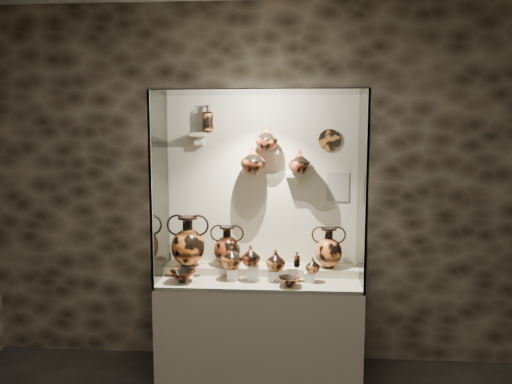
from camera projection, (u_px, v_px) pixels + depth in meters
The scene contains 36 objects.
wall_back at pixel (262, 185), 4.47m from camera, with size 5.00×0.02×3.20m, color black.
plinth at pixel (259, 327), 4.29m from camera, with size 1.70×0.60×0.80m, color beige.
front_tier at pixel (259, 280), 4.24m from camera, with size 1.68×0.58×0.03m, color beige.
rear_tier at pixel (261, 271), 4.41m from camera, with size 1.70×0.25×0.10m, color beige.
back_panel at pixel (262, 185), 4.46m from camera, with size 1.70×0.03×1.60m, color beige.
glass_front at pixel (257, 193), 3.86m from camera, with size 1.70×0.01×1.60m, color white.
glass_left at pixel (160, 188), 4.21m from camera, with size 0.01×0.60×1.60m, color white.
glass_right at pixel (362, 190), 4.09m from camera, with size 0.01×0.60×1.60m, color white.
glass_top at pixel (260, 92), 4.05m from camera, with size 1.70×0.60×0.01m, color white.
frame_post_left at pixel (151, 192), 3.92m from camera, with size 0.02×0.02×1.60m, color gray.
frame_post_right at pixel (367, 194), 3.80m from camera, with size 0.02×0.02×1.60m, color gray.
pedestal_a at pixel (233, 274), 4.20m from camera, with size 0.09×0.09×0.10m, color silver.
pedestal_b at pixel (253, 273), 4.19m from camera, with size 0.09×0.09×0.13m, color silver.
pedestal_c at pixel (273, 276), 4.18m from camera, with size 0.09×0.09×0.09m, color silver.
pedestal_d at pixel (292, 274), 4.16m from camera, with size 0.09×0.09×0.12m, color silver.
pedestal_e at pixel (309, 277), 4.16m from camera, with size 0.09×0.09×0.08m, color silver.
bracket_ul at pixel (199, 134), 4.37m from camera, with size 0.14×0.12×0.04m, color beige.
bracket_ca at pixel (250, 175), 4.38m from camera, with size 0.14×0.12×0.04m, color beige.
bracket_cb at pixel (273, 152), 4.34m from camera, with size 0.10×0.12×0.04m, color beige.
bracket_cc at pixel (293, 175), 4.35m from camera, with size 0.14×0.12×0.04m, color beige.
amphora_left at pixel (188, 241), 4.36m from camera, with size 0.36×0.36×0.44m, color orange, non-canonical shape.
amphora_mid at pixel (227, 246), 4.38m from camera, with size 0.28×0.28×0.35m, color #97381A, non-canonical shape.
amphora_right at pixel (328, 248), 4.32m from camera, with size 0.28×0.28×0.35m, color orange, non-canonical shape.
jug_a at pixel (231, 257), 4.20m from camera, with size 0.18×0.18×0.19m, color orange.
jug_b at pixel (251, 256), 4.16m from camera, with size 0.16×0.16×0.17m, color #97381A.
jug_c at pixel (276, 260), 4.16m from camera, with size 0.16×0.16×0.17m, color orange.
jug_e at pixel (313, 265), 4.13m from camera, with size 0.12×0.12×0.13m, color orange.
lekythos_small at pixel (297, 259), 4.15m from camera, with size 0.06×0.06×0.15m, color #97381A, non-canonical shape.
kylix_left at pixel (182, 275), 4.15m from camera, with size 0.28×0.24×0.11m, color #97381A, non-canonical shape.
kylix_right at pixel (289, 281), 4.03m from camera, with size 0.23×0.20×0.09m, color orange, non-canonical shape.
lekythos_tall at pixel (208, 117), 4.34m from camera, with size 0.11×0.11×0.27m, color orange, non-canonical shape.
ovoid_vase_a at pixel (253, 160), 4.31m from camera, with size 0.22×0.22×0.23m, color #97381A.
ovoid_vase_b at pixel (267, 138), 4.29m from camera, with size 0.19×0.19×0.20m, color #97381A.
ovoid_vase_c at pixel (299, 162), 4.29m from camera, with size 0.19×0.19×0.20m, color #97381A.
wall_plate at pixel (329, 140), 4.34m from camera, with size 0.19×0.19×0.02m, color #96531D.
info_placard at pixel (338, 187), 4.39m from camera, with size 0.19×0.01×0.26m, color beige.
Camera 1 is at (0.27, -1.93, 2.07)m, focal length 35.00 mm.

